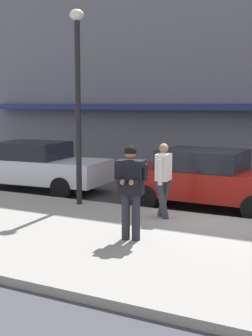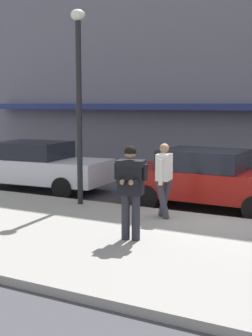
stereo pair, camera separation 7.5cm
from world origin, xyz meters
name	(u,v)px [view 1 (the left image)]	position (x,y,z in m)	size (l,w,h in m)	color
ground_plane	(213,218)	(0.00, 0.00, 0.00)	(80.00, 80.00, 0.00)	#3D3D42
sidewalk	(220,256)	(1.00, -2.85, 0.07)	(32.00, 5.30, 0.14)	gray
parked_sedan_near	(36,166)	(-6.02, 0.92, 0.79)	(4.62, 2.18, 1.54)	silver
parked_sedan_mid	(208,179)	(-0.45, 0.95, 0.79)	(4.54, 2.00, 1.54)	maroon
man_texting_on_phone	(131,182)	(-0.72, -2.92, 1.25)	(0.64, 0.63, 1.81)	#23232B
pedestrian_in_light_coat	(163,176)	(-0.88, -0.98, 1.11)	(0.36, 0.60, 1.70)	#33333D
street_lamp_post	(78,87)	(-3.38, -0.65, 3.14)	(0.36, 0.36, 4.88)	black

